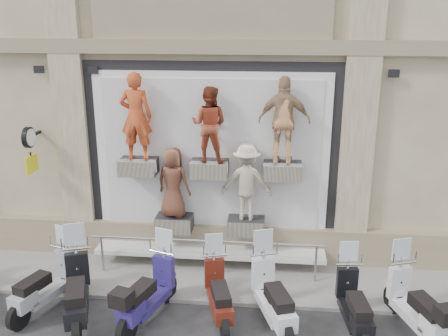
{
  "coord_description": "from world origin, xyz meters",
  "views": [
    {
      "loc": [
        1.3,
        -7.5,
        5.53
      ],
      "look_at": [
        0.38,
        1.9,
        2.56
      ],
      "focal_mm": 40.0,
      "sensor_mm": 36.0,
      "label": 1
    }
  ],
  "objects_px": {
    "guard_rail": "(207,260)",
    "scooter_h": "(355,295)",
    "scooter_c": "(43,275)",
    "clock_sign_bracket": "(30,144)",
    "scooter_e": "(147,282)",
    "scooter_g": "(273,286)",
    "scooter_d": "(76,281)",
    "scooter_f": "(219,284)",
    "scooter_i": "(418,295)"
  },
  "relations": [
    {
      "from": "guard_rail",
      "to": "scooter_h",
      "type": "relative_size",
      "value": 2.73
    },
    {
      "from": "guard_rail",
      "to": "scooter_c",
      "type": "xyz_separation_m",
      "value": [
        -2.95,
        -1.45,
        0.3
      ]
    },
    {
      "from": "clock_sign_bracket",
      "to": "scooter_c",
      "type": "xyz_separation_m",
      "value": [
        0.95,
        -1.92,
        -2.04
      ]
    },
    {
      "from": "guard_rail",
      "to": "scooter_e",
      "type": "xyz_separation_m",
      "value": [
        -0.88,
        -1.61,
        0.34
      ]
    },
    {
      "from": "guard_rail",
      "to": "scooter_g",
      "type": "distance_m",
      "value": 2.13
    },
    {
      "from": "scooter_c",
      "to": "scooter_d",
      "type": "distance_m",
      "value": 0.84
    },
    {
      "from": "scooter_e",
      "to": "scooter_f",
      "type": "relative_size",
      "value": 1.08
    },
    {
      "from": "scooter_e",
      "to": "scooter_d",
      "type": "bearing_deg",
      "value": -154.82
    },
    {
      "from": "guard_rail",
      "to": "scooter_i",
      "type": "distance_m",
      "value": 4.24
    },
    {
      "from": "scooter_f",
      "to": "scooter_h",
      "type": "xyz_separation_m",
      "value": [
        2.44,
        -0.16,
        0.01
      ]
    },
    {
      "from": "scooter_e",
      "to": "scooter_h",
      "type": "xyz_separation_m",
      "value": [
        3.74,
        0.02,
        -0.05
      ]
    },
    {
      "from": "guard_rail",
      "to": "scooter_c",
      "type": "height_order",
      "value": "scooter_c"
    },
    {
      "from": "scooter_e",
      "to": "scooter_g",
      "type": "distance_m",
      "value": 2.3
    },
    {
      "from": "scooter_e",
      "to": "scooter_g",
      "type": "bearing_deg",
      "value": 19.04
    },
    {
      "from": "clock_sign_bracket",
      "to": "scooter_g",
      "type": "xyz_separation_m",
      "value": [
        5.31,
        -2.02,
        -1.98
      ]
    },
    {
      "from": "scooter_h",
      "to": "guard_rail",
      "type": "bearing_deg",
      "value": 144.54
    },
    {
      "from": "guard_rail",
      "to": "scooter_d",
      "type": "relative_size",
      "value": 2.42
    },
    {
      "from": "scooter_c",
      "to": "scooter_f",
      "type": "bearing_deg",
      "value": 19.53
    },
    {
      "from": "scooter_g",
      "to": "scooter_h",
      "type": "relative_size",
      "value": 1.09
    },
    {
      "from": "scooter_h",
      "to": "scooter_i",
      "type": "height_order",
      "value": "scooter_i"
    },
    {
      "from": "scooter_c",
      "to": "scooter_d",
      "type": "relative_size",
      "value": 0.89
    },
    {
      "from": "scooter_c",
      "to": "scooter_e",
      "type": "height_order",
      "value": "scooter_e"
    },
    {
      "from": "scooter_c",
      "to": "scooter_e",
      "type": "bearing_deg",
      "value": 14.98
    },
    {
      "from": "scooter_e",
      "to": "scooter_h",
      "type": "height_order",
      "value": "scooter_e"
    },
    {
      "from": "scooter_g",
      "to": "scooter_c",
      "type": "bearing_deg",
      "value": 159.92
    },
    {
      "from": "scooter_e",
      "to": "scooter_g",
      "type": "relative_size",
      "value": 0.98
    },
    {
      "from": "clock_sign_bracket",
      "to": "scooter_c",
      "type": "height_order",
      "value": "clock_sign_bracket"
    },
    {
      "from": "clock_sign_bracket",
      "to": "scooter_g",
      "type": "relative_size",
      "value": 0.51
    },
    {
      "from": "scooter_c",
      "to": "scooter_e",
      "type": "distance_m",
      "value": 2.07
    },
    {
      "from": "clock_sign_bracket",
      "to": "scooter_e",
      "type": "xyz_separation_m",
      "value": [
        3.02,
        -2.07,
        -2.0
      ]
    },
    {
      "from": "scooter_g",
      "to": "scooter_i",
      "type": "relative_size",
      "value": 1.04
    },
    {
      "from": "scooter_d",
      "to": "scooter_i",
      "type": "relative_size",
      "value": 1.07
    },
    {
      "from": "clock_sign_bracket",
      "to": "scooter_c",
      "type": "distance_m",
      "value": 2.96
    },
    {
      "from": "scooter_f",
      "to": "guard_rail",
      "type": "bearing_deg",
      "value": 90.94
    },
    {
      "from": "scooter_d",
      "to": "scooter_i",
      "type": "height_order",
      "value": "scooter_d"
    },
    {
      "from": "scooter_f",
      "to": "scooter_g",
      "type": "height_order",
      "value": "scooter_g"
    },
    {
      "from": "clock_sign_bracket",
      "to": "scooter_h",
      "type": "distance_m",
      "value": 7.35
    },
    {
      "from": "guard_rail",
      "to": "scooter_g",
      "type": "xyz_separation_m",
      "value": [
        1.41,
        -1.55,
        0.35
      ]
    },
    {
      "from": "scooter_e",
      "to": "guard_rail",
      "type": "bearing_deg",
      "value": 78.89
    },
    {
      "from": "guard_rail",
      "to": "scooter_h",
      "type": "distance_m",
      "value": 3.28
    },
    {
      "from": "clock_sign_bracket",
      "to": "scooter_g",
      "type": "distance_m",
      "value": 6.02
    },
    {
      "from": "guard_rail",
      "to": "scooter_f",
      "type": "relative_size",
      "value": 2.77
    },
    {
      "from": "guard_rail",
      "to": "scooter_g",
      "type": "bearing_deg",
      "value": -47.71
    },
    {
      "from": "clock_sign_bracket",
      "to": "scooter_f",
      "type": "xyz_separation_m",
      "value": [
        4.31,
        -1.9,
        -2.06
      ]
    },
    {
      "from": "guard_rail",
      "to": "scooter_h",
      "type": "bearing_deg",
      "value": -29.14
    },
    {
      "from": "scooter_e",
      "to": "scooter_f",
      "type": "xyz_separation_m",
      "value": [
        1.29,
        0.17,
        -0.06
      ]
    },
    {
      "from": "scooter_i",
      "to": "scooter_h",
      "type": "bearing_deg",
      "value": 164.01
    },
    {
      "from": "scooter_h",
      "to": "scooter_i",
      "type": "xyz_separation_m",
      "value": [
        1.08,
        0.04,
        0.04
      ]
    },
    {
      "from": "scooter_d",
      "to": "scooter_h",
      "type": "height_order",
      "value": "scooter_d"
    },
    {
      "from": "scooter_f",
      "to": "scooter_h",
      "type": "relative_size",
      "value": 0.98
    }
  ]
}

